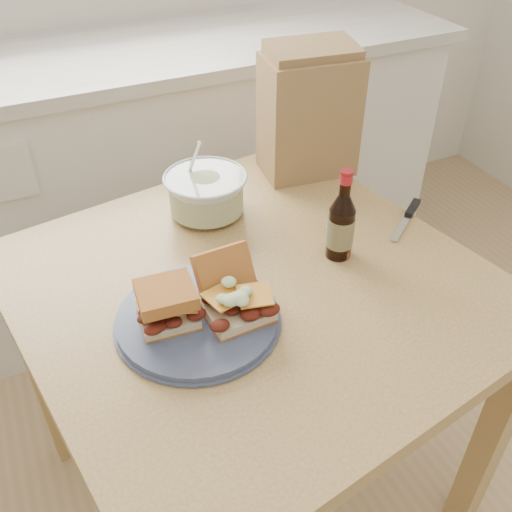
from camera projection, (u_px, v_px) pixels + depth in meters
name	position (u px, v px, depth m)	size (l,w,h in m)	color
cabinet_run	(105.00, 185.00, 2.03)	(2.50, 0.64, 0.94)	white
dining_table	(253.00, 319.00, 1.25)	(1.05, 1.05, 0.76)	tan
plate	(198.00, 319.00, 1.08)	(0.31, 0.31, 0.02)	#434E6D
sandwich_left	(167.00, 304.00, 1.04)	(0.11, 0.10, 0.08)	beige
sandwich_right	(233.00, 293.00, 1.07)	(0.12, 0.16, 0.10)	beige
coleslaw_bowl	(206.00, 195.00, 1.35)	(0.20, 0.20, 0.20)	silver
beer_bottle	(341.00, 225.00, 1.20)	(0.06, 0.06, 0.21)	black
knife	(410.00, 213.00, 1.37)	(0.16, 0.12, 0.01)	silver
paper_bag	(309.00, 116.00, 1.45)	(0.23, 0.15, 0.31)	#A47C4F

